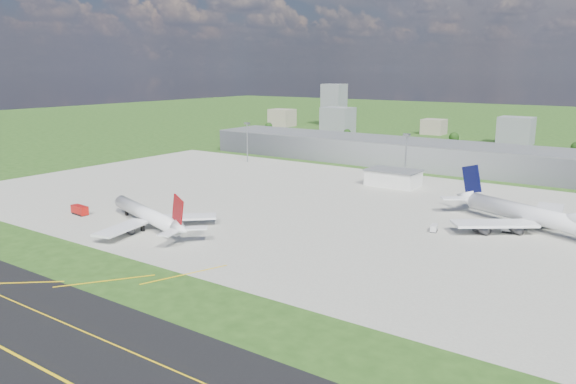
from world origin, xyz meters
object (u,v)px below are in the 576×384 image
Objects in this scene: van_white_far at (507,230)px; van_white_near at (434,228)px; airliner_red_twin at (149,216)px; airliner_blue_quad at (546,218)px; fire_truck at (80,210)px; tug_yellow at (144,210)px.

van_white_near is at bearing -157.48° from van_white_far.
airliner_red_twin is 148.39m from airliner_blue_quad.
van_white_near is (91.08, 57.93, -3.37)m from airliner_red_twin.
airliner_red_twin reaches higher than fire_truck.
fire_truck is 2.01× the size of van_white_far.
airliner_blue_quad is 159.52m from tug_yellow.
van_white_far is at bearing -130.11° from airliner_red_twin.
airliner_blue_quad is 184.17m from fire_truck.
airliner_red_twin is 134.86m from van_white_far.
airliner_blue_quad is at bearing 15.20° from tug_yellow.
tug_yellow is 0.75× the size of van_white_near.
airliner_blue_quad is at bearing 31.83° from fire_truck.
van_white_near reaches higher than tug_yellow.
airliner_blue_quad is 18.79× the size of tug_yellow.
fire_truck is (-164.63, -82.46, -3.99)m from airliner_blue_quad.
van_white_near is 26.87m from van_white_far.
airliner_blue_quad is 14.39m from van_white_far.
tug_yellow is (-145.85, -64.43, -4.92)m from airliner_blue_quad.
van_white_far is (152.91, 75.60, -0.78)m from fire_truck.
airliner_blue_quad is 17.29× the size of van_white_far.
airliner_red_twin is 25.23m from tug_yellow.
fire_truck reaches higher than van_white_near.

